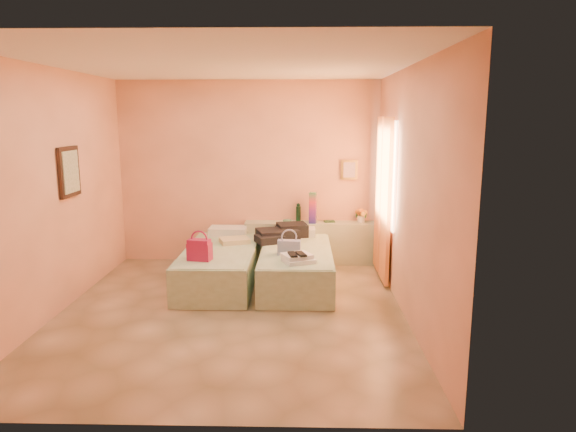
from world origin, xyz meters
name	(u,v)px	position (x,y,z in m)	size (l,w,h in m)	color
ground	(231,312)	(0.00, 0.00, 0.00)	(4.50, 4.50, 0.00)	tan
room_walls	(251,155)	(0.21, 0.57, 1.79)	(4.02, 4.51, 2.81)	#FBAF86
headboard_ledge	(311,243)	(0.98, 2.10, 0.33)	(2.05, 0.30, 0.65)	#A4AA8B
bed_left	(220,266)	(-0.29, 1.05, 0.25)	(0.90, 2.00, 0.50)	#AECBA4
bed_right	(296,266)	(0.75, 1.05, 0.25)	(0.90, 2.00, 0.50)	#AECBA4
water_bottle	(298,213)	(0.77, 2.17, 0.78)	(0.07, 0.07, 0.27)	#153A24
rainbow_box	(313,208)	(0.99, 2.03, 0.89)	(0.11, 0.11, 0.48)	#A51440
small_dish	(287,221)	(0.60, 2.12, 0.67)	(0.13, 0.13, 0.03)	#549B77
green_book	(329,221)	(1.25, 2.11, 0.66)	(0.16, 0.11, 0.03)	#254627
flower_vase	(361,214)	(1.74, 2.09, 0.78)	(0.20, 0.20, 0.26)	silver
magenta_handbag	(200,250)	(-0.44, 0.46, 0.63)	(0.29, 0.16, 0.27)	#A51440
khaki_garment	(235,240)	(-0.12, 1.35, 0.53)	(0.39, 0.31, 0.07)	tan
clothes_pile	(281,233)	(0.53, 1.59, 0.59)	(0.63, 0.63, 0.19)	black
blue_handbag	(289,247)	(0.66, 0.74, 0.59)	(0.29, 0.13, 0.19)	#394788
towel_stack	(298,258)	(0.78, 0.39, 0.55)	(0.35, 0.30, 0.10)	white
sandal_pair	(297,254)	(0.76, 0.34, 0.61)	(0.17, 0.22, 0.02)	black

